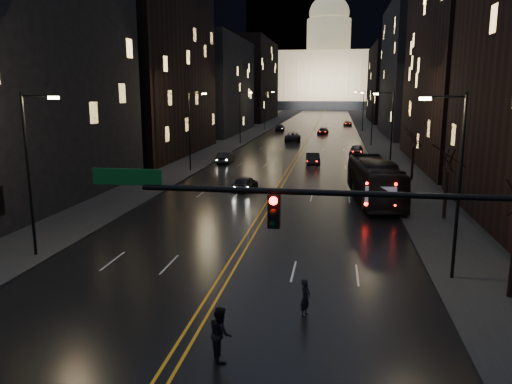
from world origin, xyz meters
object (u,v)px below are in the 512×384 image
at_px(receding_car_a, 313,159).
at_px(pedestrian_b, 220,333).
at_px(pedestrian_a, 305,298).
at_px(bus, 375,181).
at_px(oncoming_car_b, 225,158).
at_px(traffic_signal, 357,231).
at_px(oncoming_car_a, 245,183).

xyz_separation_m(receding_car_a, pedestrian_b, (-0.96, -46.30, 0.21)).
xyz_separation_m(pedestrian_a, pedestrian_b, (-2.66, -3.80, 0.17)).
relative_size(bus, oncoming_car_b, 2.79).
distance_m(traffic_signal, receding_car_a, 47.83).
distance_m(bus, oncoming_car_a, 11.73).
bearing_deg(oncoming_car_b, traffic_signal, 106.66).
distance_m(oncoming_car_a, receding_car_a, 18.19).
bearing_deg(oncoming_car_b, receding_car_a, -178.24).
relative_size(pedestrian_a, pedestrian_b, 0.82).
height_order(receding_car_a, pedestrian_a, pedestrian_a).
xyz_separation_m(bus, oncoming_car_b, (-17.00, 19.64, -1.00)).
xyz_separation_m(bus, pedestrian_a, (-4.30, -22.46, -0.96)).
bearing_deg(receding_car_a, pedestrian_a, -93.70).
height_order(traffic_signal, pedestrian_a, traffic_signal).
relative_size(receding_car_a, pedestrian_a, 2.87).
bearing_deg(receding_car_a, traffic_signal, -91.90).
bearing_deg(pedestrian_a, receding_car_a, 24.32).
height_order(bus, pedestrian_a, bus).
distance_m(oncoming_car_a, pedestrian_a, 26.10).
relative_size(bus, pedestrian_a, 7.97).
bearing_deg(oncoming_car_a, pedestrian_a, 112.04).
bearing_deg(bus, pedestrian_a, -106.63).
bearing_deg(pedestrian_b, pedestrian_a, -59.72).
height_order(traffic_signal, pedestrian_b, traffic_signal).
bearing_deg(pedestrian_a, oncoming_car_b, 38.82).
relative_size(bus, receding_car_a, 2.78).
bearing_deg(traffic_signal, oncoming_car_b, 107.01).
relative_size(oncoming_car_b, receding_car_a, 1.00).
distance_m(oncoming_car_a, pedestrian_b, 29.27).
bearing_deg(traffic_signal, pedestrian_a, 108.80).
bearing_deg(oncoming_car_a, bus, 173.11).
bearing_deg(traffic_signal, receding_car_a, 94.10).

